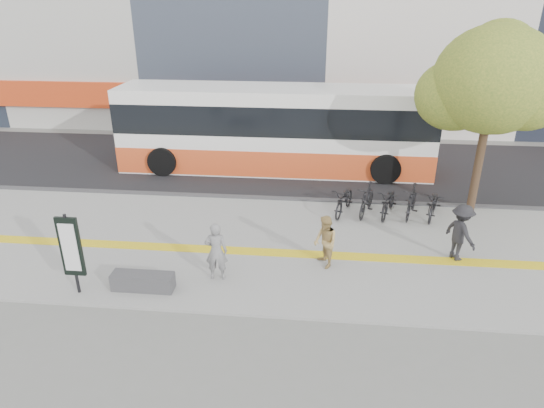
# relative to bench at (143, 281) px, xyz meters

# --- Properties ---
(ground) EXTENTS (120.00, 120.00, 0.00)m
(ground) POSITION_rel_bench_xyz_m (2.60, 1.20, -0.30)
(ground) COLOR slate
(ground) RESTS_ON ground
(sidewalk) EXTENTS (40.00, 7.00, 0.08)m
(sidewalk) POSITION_rel_bench_xyz_m (2.60, 2.70, -0.27)
(sidewalk) COLOR gray
(sidewalk) RESTS_ON ground
(tactile_strip) EXTENTS (40.00, 0.45, 0.01)m
(tactile_strip) POSITION_rel_bench_xyz_m (2.60, 2.20, -0.22)
(tactile_strip) COLOR yellow
(tactile_strip) RESTS_ON sidewalk
(street) EXTENTS (40.00, 8.00, 0.06)m
(street) POSITION_rel_bench_xyz_m (2.60, 10.20, -0.28)
(street) COLOR black
(street) RESTS_ON ground
(curb) EXTENTS (40.00, 0.25, 0.14)m
(curb) POSITION_rel_bench_xyz_m (2.60, 6.20, -0.23)
(curb) COLOR #37373A
(curb) RESTS_ON ground
(bench) EXTENTS (1.60, 0.45, 0.45)m
(bench) POSITION_rel_bench_xyz_m (0.00, 0.00, 0.00)
(bench) COLOR #37373A
(bench) RESTS_ON sidewalk
(signboard) EXTENTS (0.55, 0.10, 2.20)m
(signboard) POSITION_rel_bench_xyz_m (-1.60, -0.31, 1.06)
(signboard) COLOR black
(signboard) RESTS_ON sidewalk
(street_tree) EXTENTS (4.40, 3.80, 6.31)m
(street_tree) POSITION_rel_bench_xyz_m (9.78, 6.02, 4.21)
(street_tree) COLOR #3C251B
(street_tree) RESTS_ON sidewalk
(bus) EXTENTS (13.15, 3.12, 3.50)m
(bus) POSITION_rel_bench_xyz_m (2.49, 9.70, 1.40)
(bus) COLOR white
(bus) RESTS_ON street
(bicycle_row) EXTENTS (4.22, 1.97, 1.08)m
(bicycle_row) POSITION_rel_bench_xyz_m (6.85, 5.20, 0.28)
(bicycle_row) COLOR black
(bicycle_row) RESTS_ON sidewalk
(seated_woman) EXTENTS (0.63, 0.44, 1.63)m
(seated_woman) POSITION_rel_bench_xyz_m (1.80, 0.70, 0.59)
(seated_woman) COLOR black
(seated_woman) RESTS_ON sidewalk
(pedestrian_tan) EXTENTS (0.82, 0.90, 1.51)m
(pedestrian_tan) POSITION_rel_bench_xyz_m (4.65, 1.62, 0.53)
(pedestrian_tan) COLOR tan
(pedestrian_tan) RESTS_ON sidewalk
(pedestrian_dark) EXTENTS (1.07, 1.26, 1.69)m
(pedestrian_dark) POSITION_rel_bench_xyz_m (8.45, 2.38, 0.62)
(pedestrian_dark) COLOR black
(pedestrian_dark) RESTS_ON sidewalk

